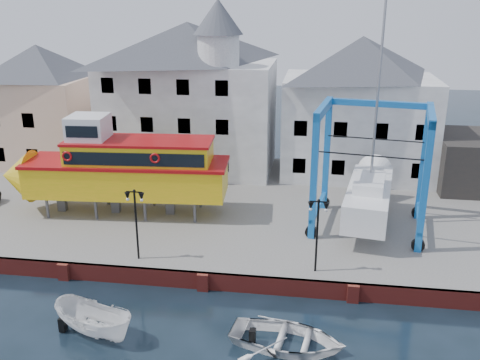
# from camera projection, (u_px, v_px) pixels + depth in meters

# --- Properties ---
(ground) EXTENTS (140.00, 140.00, 0.00)m
(ground) POSITION_uv_depth(u_px,v_px,m) (203.00, 290.00, 29.16)
(ground) COLOR black
(ground) RESTS_ON ground
(hardstanding) EXTENTS (44.00, 22.00, 1.00)m
(hardstanding) POSITION_uv_depth(u_px,v_px,m) (234.00, 207.00, 39.28)
(hardstanding) COLOR #635F57
(hardstanding) RESTS_ON ground
(quay_wall) EXTENTS (44.00, 0.47, 1.00)m
(quay_wall) POSITION_uv_depth(u_px,v_px,m) (203.00, 281.00, 29.10)
(quay_wall) COLOR maroon
(quay_wall) RESTS_ON ground
(building_pink) EXTENTS (8.00, 7.00, 10.30)m
(building_pink) POSITION_uv_depth(u_px,v_px,m) (42.00, 105.00, 46.44)
(building_pink) COLOR #DDB294
(building_pink) RESTS_ON hardstanding
(building_white_main) EXTENTS (14.00, 8.30, 14.00)m
(building_white_main) POSITION_uv_depth(u_px,v_px,m) (190.00, 95.00, 44.61)
(building_white_main) COLOR beige
(building_white_main) RESTS_ON hardstanding
(building_white_right) EXTENTS (12.00, 8.00, 11.20)m
(building_white_right) POSITION_uv_depth(u_px,v_px,m) (358.00, 107.00, 43.52)
(building_white_right) COLOR beige
(building_white_right) RESTS_ON hardstanding
(lamp_post_left) EXTENTS (1.12, 0.32, 4.20)m
(lamp_post_left) POSITION_uv_depth(u_px,v_px,m) (135.00, 207.00, 29.46)
(lamp_post_left) COLOR black
(lamp_post_left) RESTS_ON hardstanding
(lamp_post_right) EXTENTS (1.12, 0.32, 4.20)m
(lamp_post_right) POSITION_uv_depth(u_px,v_px,m) (318.00, 217.00, 28.09)
(lamp_post_right) COLOR black
(lamp_post_right) RESTS_ON hardstanding
(tour_boat) EXTENTS (15.78, 4.78, 6.77)m
(tour_boat) POSITION_uv_depth(u_px,v_px,m) (113.00, 168.00, 35.99)
(tour_boat) COLOR #59595E
(tour_boat) RESTS_ON hardstanding
(travel_lift) EXTENTS (7.82, 10.29, 15.14)m
(travel_lift) POSITION_uv_depth(u_px,v_px,m) (370.00, 186.00, 34.58)
(travel_lift) COLOR #12509F
(travel_lift) RESTS_ON hardstanding
(motorboat_a) EXTENTS (4.85, 3.25, 1.75)m
(motorboat_a) POSITION_uv_depth(u_px,v_px,m) (95.00, 334.00, 25.34)
(motorboat_a) COLOR white
(motorboat_a) RESTS_ON ground
(motorboat_b) EXTENTS (5.76, 4.48, 1.09)m
(motorboat_b) POSITION_uv_depth(u_px,v_px,m) (287.00, 347.00, 24.45)
(motorboat_b) COLOR white
(motorboat_b) RESTS_ON ground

